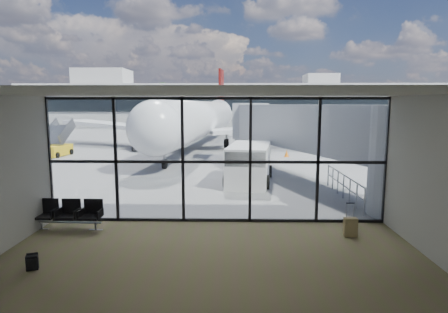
{
  "coord_description": "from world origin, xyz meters",
  "views": [
    {
      "loc": [
        0.53,
        -13.14,
        4.25
      ],
      "look_at": [
        0.21,
        3.0,
        1.97
      ],
      "focal_mm": 30.0,
      "sensor_mm": 36.0,
      "label": 1
    }
  ],
  "objects_px": {
    "suitcase": "(350,227)",
    "airliner": "(202,119)",
    "seating_row": "(70,213)",
    "backpack": "(32,262)",
    "service_van": "(249,163)",
    "belt_loader": "(143,142)",
    "mobile_stairs": "(55,149)"
  },
  "relations": [
    {
      "from": "backpack",
      "to": "suitcase",
      "type": "relative_size",
      "value": 0.39
    },
    {
      "from": "backpack",
      "to": "mobile_stairs",
      "type": "bearing_deg",
      "value": 93.07
    },
    {
      "from": "airliner",
      "to": "mobile_stairs",
      "type": "distance_m",
      "value": 13.76
    },
    {
      "from": "suitcase",
      "to": "belt_loader",
      "type": "xyz_separation_m",
      "value": [
        -12.12,
        23.09,
        0.35
      ]
    },
    {
      "from": "belt_loader",
      "to": "suitcase",
      "type": "bearing_deg",
      "value": -71.04
    },
    {
      "from": "backpack",
      "to": "belt_loader",
      "type": "distance_m",
      "value": 25.89
    },
    {
      "from": "suitcase",
      "to": "belt_loader",
      "type": "relative_size",
      "value": 0.24
    },
    {
      "from": "mobile_stairs",
      "to": "service_van",
      "type": "bearing_deg",
      "value": -27.88
    },
    {
      "from": "suitcase",
      "to": "airliner",
      "type": "bearing_deg",
      "value": 105.06
    },
    {
      "from": "backpack",
      "to": "airliner",
      "type": "xyz_separation_m",
      "value": [
        2.12,
        28.42,
        2.52
      ]
    },
    {
      "from": "seating_row",
      "to": "service_van",
      "type": "relative_size",
      "value": 0.46
    },
    {
      "from": "seating_row",
      "to": "backpack",
      "type": "bearing_deg",
      "value": -81.24
    },
    {
      "from": "airliner",
      "to": "belt_loader",
      "type": "relative_size",
      "value": 7.62
    },
    {
      "from": "belt_loader",
      "to": "seating_row",
      "type": "bearing_deg",
      "value": -91.72
    },
    {
      "from": "backpack",
      "to": "suitcase",
      "type": "xyz_separation_m",
      "value": [
        8.94,
        2.6,
        0.13
      ]
    },
    {
      "from": "service_van",
      "to": "belt_loader",
      "type": "bearing_deg",
      "value": 130.26
    },
    {
      "from": "seating_row",
      "to": "backpack",
      "type": "distance_m",
      "value": 3.28
    },
    {
      "from": "backpack",
      "to": "airliner",
      "type": "height_order",
      "value": "airliner"
    },
    {
      "from": "service_van",
      "to": "suitcase",
      "type": "bearing_deg",
      "value": -62.78
    },
    {
      "from": "airliner",
      "to": "suitcase",
      "type": "bearing_deg",
      "value": -69.2
    },
    {
      "from": "seating_row",
      "to": "airliner",
      "type": "distance_m",
      "value": 25.4
    },
    {
      "from": "seating_row",
      "to": "service_van",
      "type": "xyz_separation_m",
      "value": [
        6.49,
        7.68,
        0.5
      ]
    },
    {
      "from": "seating_row",
      "to": "belt_loader",
      "type": "relative_size",
      "value": 0.5
    },
    {
      "from": "airliner",
      "to": "belt_loader",
      "type": "height_order",
      "value": "airliner"
    },
    {
      "from": "backpack",
      "to": "mobile_stairs",
      "type": "height_order",
      "value": "mobile_stairs"
    },
    {
      "from": "backpack",
      "to": "airliner",
      "type": "relative_size",
      "value": 0.01
    },
    {
      "from": "backpack",
      "to": "service_van",
      "type": "xyz_separation_m",
      "value": [
        6.08,
        10.92,
        0.85
      ]
    },
    {
      "from": "backpack",
      "to": "airliner",
      "type": "distance_m",
      "value": 28.61
    },
    {
      "from": "airliner",
      "to": "mobile_stairs",
      "type": "relative_size",
      "value": 9.56
    },
    {
      "from": "seating_row",
      "to": "backpack",
      "type": "xyz_separation_m",
      "value": [
        0.41,
        -3.24,
        -0.35
      ]
    },
    {
      "from": "airliner",
      "to": "service_van",
      "type": "bearing_deg",
      "value": -71.27
    },
    {
      "from": "service_van",
      "to": "mobile_stairs",
      "type": "height_order",
      "value": "mobile_stairs"
    }
  ]
}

